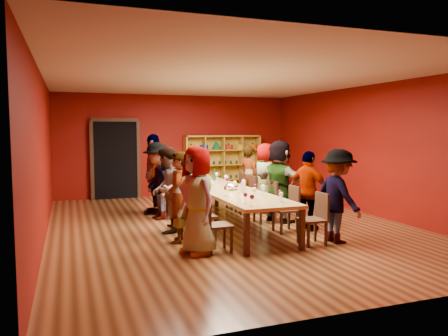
{
  "coord_description": "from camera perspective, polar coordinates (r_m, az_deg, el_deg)",
  "views": [
    {
      "loc": [
        -3.07,
        -8.33,
        1.97
      ],
      "look_at": [
        0.07,
        0.45,
        1.15
      ],
      "focal_mm": 35.0,
      "sensor_mm": 36.0,
      "label": 1
    }
  ],
  "objects": [
    {
      "name": "carafe_b",
      "position": [
        8.44,
        2.51,
        -2.57
      ],
      "size": [
        0.12,
        0.12,
        0.23
      ],
      "color": "silver",
      "rests_on": "tasting_table"
    },
    {
      "name": "chair_person_left_3",
      "position": [
        9.8,
        -6.75,
        -3.66
      ],
      "size": [
        0.42,
        0.42,
        0.89
      ],
      "color": "black",
      "rests_on": "ground"
    },
    {
      "name": "wine_glass_7",
      "position": [
        9.59,
        -2.78,
        -1.4
      ],
      "size": [
        0.08,
        0.08,
        0.2
      ],
      "color": "silver",
      "rests_on": "tasting_table"
    },
    {
      "name": "wine_glass_6",
      "position": [
        7.36,
        7.47,
        -3.49
      ],
      "size": [
        0.07,
        0.07,
        0.19
      ],
      "color": "silver",
      "rests_on": "tasting_table"
    },
    {
      "name": "person_left_0",
      "position": [
        6.91,
        -3.5,
        -4.25
      ],
      "size": [
        0.67,
        0.93,
        1.71
      ],
      "primitive_type": "imported",
      "rotation": [
        0.0,
        0.0,
        -1.29
      ],
      "color": "beige",
      "rests_on": "ground"
    },
    {
      "name": "person_left_4",
      "position": [
        10.33,
        -9.12,
        -0.78
      ],
      "size": [
        0.89,
        1.21,
        1.87
      ],
      "primitive_type": "imported",
      "rotation": [
        0.0,
        0.0,
        -1.97
      ],
      "color": "#131534",
      "rests_on": "ground"
    },
    {
      "name": "carafe_a",
      "position": [
        9.21,
        -2.0,
        -1.92
      ],
      "size": [
        0.12,
        0.12,
        0.24
      ],
      "color": "silver",
      "rests_on": "tasting_table"
    },
    {
      "name": "wine_glass_11",
      "position": [
        10.69,
        -4.62,
        -0.77
      ],
      "size": [
        0.08,
        0.08,
        0.2
      ],
      "color": "silver",
      "rests_on": "tasting_table"
    },
    {
      "name": "person_right_4",
      "position": [
        10.96,
        3.3,
        -1.18
      ],
      "size": [
        0.62,
        0.7,
        1.58
      ],
      "primitive_type": "imported",
      "rotation": [
        0.0,
        0.0,
        1.98
      ],
      "color": "#5D7ABF",
      "rests_on": "ground"
    },
    {
      "name": "person_right_2",
      "position": [
        9.4,
        7.28,
        -1.69
      ],
      "size": [
        0.99,
        1.69,
        1.75
      ],
      "primitive_type": "imported",
      "rotation": [
        0.0,
        0.0,
        1.92
      ],
      "color": "pink",
      "rests_on": "ground"
    },
    {
      "name": "chair_person_right_3",
      "position": [
        10.32,
        3.21,
        -3.2
      ],
      "size": [
        0.42,
        0.42,
        0.89
      ],
      "color": "black",
      "rests_on": "ground"
    },
    {
      "name": "person_left_1",
      "position": [
        7.66,
        -6.02,
        -3.81
      ],
      "size": [
        0.6,
        0.69,
        1.59
      ],
      "primitive_type": "imported",
      "rotation": [
        0.0,
        0.0,
        -1.93
      ],
      "color": "beige",
      "rests_on": "ground"
    },
    {
      "name": "chair_person_left_4",
      "position": [
        10.44,
        -7.56,
        -3.14
      ],
      "size": [
        0.42,
        0.42,
        0.89
      ],
      "color": "black",
      "rests_on": "ground"
    },
    {
      "name": "wine_glass_19",
      "position": [
        9.4,
        0.44,
        -1.55
      ],
      "size": [
        0.08,
        0.08,
        0.2
      ],
      "color": "silver",
      "rests_on": "tasting_table"
    },
    {
      "name": "wine_glass_13",
      "position": [
        9.84,
        0.26,
        -1.24
      ],
      "size": [
        0.08,
        0.08,
        0.2
      ],
      "color": "silver",
      "rests_on": "tasting_table"
    },
    {
      "name": "chair_person_right_4",
      "position": [
        10.89,
        1.94,
        -2.77
      ],
      "size": [
        0.42,
        0.42,
        0.89
      ],
      "color": "black",
      "rests_on": "ground"
    },
    {
      "name": "person_right_0",
      "position": [
        7.87,
        14.69,
        -3.55
      ],
      "size": [
        0.49,
        1.08,
        1.64
      ],
      "primitive_type": "imported",
      "rotation": [
        0.0,
        0.0,
        1.62
      ],
      "color": "#15193C",
      "rests_on": "ground"
    },
    {
      "name": "wine_glass_16",
      "position": [
        9.12,
        2.55,
        -1.75
      ],
      "size": [
        0.08,
        0.08,
        0.2
      ],
      "color": "silver",
      "rests_on": "tasting_table"
    },
    {
      "name": "wine_glass_20",
      "position": [
        8.1,
        5.15,
        -2.57
      ],
      "size": [
        0.08,
        0.08,
        0.21
      ],
      "color": "silver",
      "rests_on": "tasting_table"
    },
    {
      "name": "chair_person_left_0",
      "position": [
        7.06,
        -1.42,
        -7.03
      ],
      "size": [
        0.42,
        0.42,
        0.89
      ],
      "color": "black",
      "rests_on": "ground"
    },
    {
      "name": "tasting_table",
      "position": [
        8.97,
        0.53,
        -3.12
      ],
      "size": [
        1.1,
        4.5,
        0.75
      ],
      "color": "tan",
      "rests_on": "ground"
    },
    {
      "name": "person_right_1",
      "position": [
        8.69,
        10.98,
        -2.94
      ],
      "size": [
        0.75,
        1.0,
        1.56
      ],
      "primitive_type": "imported",
      "rotation": [
        0.0,
        0.0,
        1.99
      ],
      "color": "silver",
      "rests_on": "ground"
    },
    {
      "name": "wine_bottle",
      "position": [
        10.59,
        -1.25,
        -1.01
      ],
      "size": [
        0.09,
        0.09,
        0.29
      ],
      "color": "#143817",
      "rests_on": "tasting_table"
    },
    {
      "name": "wine_glass_18",
      "position": [
        8.86,
        2.58,
        -1.9
      ],
      "size": [
        0.09,
        0.09,
        0.21
      ],
      "color": "silver",
      "rests_on": "tasting_table"
    },
    {
      "name": "chair_person_right_1",
      "position": [
        8.53,
        8.51,
        -4.99
      ],
      "size": [
        0.42,
        0.42,
        0.89
      ],
      "color": "black",
      "rests_on": "ground"
    },
    {
      "name": "wine_glass_23",
      "position": [
        10.74,
        -1.37,
        -0.76
      ],
      "size": [
        0.08,
        0.08,
        0.19
      ],
      "color": "silver",
      "rests_on": "tasting_table"
    },
    {
      "name": "chair_person_right_0",
      "position": [
        7.69,
        11.96,
        -6.13
      ],
      "size": [
        0.42,
        0.42,
        0.89
      ],
      "color": "black",
      "rests_on": "ground"
    },
    {
      "name": "person_left_3",
      "position": [
        9.69,
        -8.68,
        -1.68
      ],
      "size": [
        0.56,
        1.14,
        1.7
      ],
      "primitive_type": "imported",
      "rotation": [
        0.0,
        0.0,
        -1.47
      ],
      "color": "#C1828B",
      "rests_on": "ground"
    },
    {
      "name": "wine_glass_3",
      "position": [
        9.67,
        -3.23,
        -1.31
      ],
      "size": [
        0.09,
        0.09,
        0.21
      ],
      "color": "silver",
      "rests_on": "tasting_table"
    },
    {
      "name": "wine_glass_5",
      "position": [
        7.52,
        7.31,
        -3.27
      ],
      "size": [
        0.08,
        0.08,
        0.19
      ],
      "color": "silver",
      "rests_on": "tasting_table"
    },
    {
      "name": "wine_glass_21",
      "position": [
        8.93,
        -1.62,
        -1.97
      ],
      "size": [
        0.07,
        0.07,
        0.18
      ],
      "color": "silver",
      "rests_on": "tasting_table"
    },
    {
      "name": "room_shell",
      "position": [
        8.89,
        0.53,
        1.99
      ],
      "size": [
        7.1,
        9.1,
        3.04
      ],
      "color": "#4C2914",
      "rests_on": "ground"
    },
    {
      "name": "chair_person_right_2",
      "position": [
        9.34,
        5.82,
        -4.09
      ],
      "size": [
        0.42,
        0.42,
        0.89
      ],
      "color": "black",
      "rests_on": "ground"
    },
    {
      "name": "wine_glass_10",
      "position": [
        10.09,
        -2.6,
        -1.06
      ],
      "size": [
        0.08,
        0.08,
        0.21
      ],
      "color": "silver",
      "rests_on": "tasting_table"
    },
    {
      "name": "person_right_3",
      "position": [
        10.45,
        5.35,
        -1.29
      ],
      "size": [
        0.48,
        0.83,
        1.65
      ],
      "primitive_type": "imported",
      "rotation": [
        0.0,
        0.0,
        1.62
      ],
      "color": "#4A494E",
      "rests_on": "ground"
    },
    {
      "name": "wine_glass_9",
      "position": [
        10.57,
        -0.97,
        -0.85
      ],
      "size": [
        0.08,
        0.08,
        0.19
      ],
      "color": "silver",
      "rests_on": "tasting_table"
    },
    {
      "name": "wine_glass_22",
      "position": [
        10.41,
        -4.17,
        -0.87
      ],
      "size": [
        0.09,
        0.09,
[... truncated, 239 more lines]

